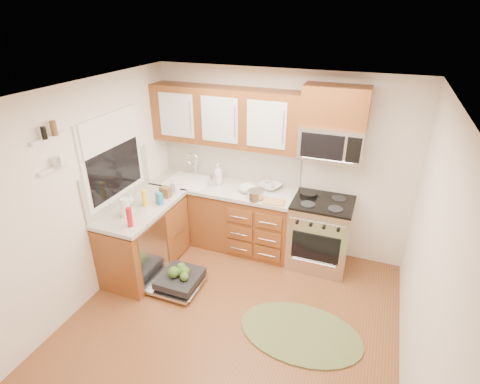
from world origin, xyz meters
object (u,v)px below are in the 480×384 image
at_px(dishwasher, 178,280).
at_px(skillet, 309,194).
at_px(sink, 189,189).
at_px(paper_towel_roll, 125,208).
at_px(cup, 269,186).
at_px(cutting_board, 274,202).
at_px(microwave, 331,142).
at_px(bowl_b, 247,189).
at_px(bowl_a, 270,186).
at_px(rug, 300,333).
at_px(upper_cabinets, 225,117).
at_px(range, 320,233).
at_px(stock_pot, 255,195).

relative_size(dishwasher, skillet, 2.98).
distance_m(sink, skillet, 1.73).
bearing_deg(paper_towel_roll, cup, 44.03).
height_order(sink, cup, cup).
xyz_separation_m(dishwasher, cutting_board, (0.95, 0.92, 0.83)).
relative_size(microwave, cutting_board, 2.83).
bearing_deg(sink, bowl_b, -1.63).
bearing_deg(bowl_b, dishwasher, -115.42).
bearing_deg(bowl_a, rug, -60.91).
relative_size(upper_cabinets, rug, 1.55).
distance_m(cutting_board, cup, 0.40).
distance_m(cutting_board, bowl_b, 0.46).
bearing_deg(paper_towel_roll, dishwasher, 4.63).
xyz_separation_m(microwave, paper_towel_roll, (-2.14, -1.30, -0.66)).
relative_size(range, sink, 1.53).
xyz_separation_m(microwave, dishwasher, (-1.54, -1.25, -1.60)).
bearing_deg(cup, microwave, -1.62).
distance_m(range, bowl_a, 0.92).
bearing_deg(cutting_board, cup, 117.01).
distance_m(sink, rug, 2.52).
bearing_deg(range, dishwasher, -143.73).
bearing_deg(sink, skillet, 4.00).
xyz_separation_m(bowl_b, cup, (0.25, 0.18, 0.01)).
height_order(range, microwave, microwave).
relative_size(dishwasher, bowl_b, 2.93).
height_order(paper_towel_roll, bowl_b, paper_towel_roll).
xyz_separation_m(microwave, sink, (-1.93, -0.13, -0.90)).
height_order(cutting_board, cup, cup).
relative_size(rug, bowl_b, 5.54).
height_order(range, stock_pot, stock_pot).
bearing_deg(cutting_board, paper_towel_roll, -147.93).
height_order(microwave, stock_pot, microwave).
bearing_deg(rug, paper_towel_roll, 176.28).
relative_size(upper_cabinets, paper_towel_roll, 8.68).
distance_m(range, skillet, 0.55).
height_order(sink, stock_pot, stock_pot).
xyz_separation_m(sink, rug, (2.00, -1.31, -0.79)).
bearing_deg(dishwasher, microwave, 39.07).
bearing_deg(paper_towel_roll, skillet, 33.80).
relative_size(rug, paper_towel_roll, 5.61).
xyz_separation_m(sink, stock_pot, (1.09, -0.20, 0.19)).
bearing_deg(paper_towel_roll, rug, -3.72).
height_order(microwave, paper_towel_roll, microwave).
height_order(upper_cabinets, microwave, upper_cabinets).
bearing_deg(sink, dishwasher, -70.80).
bearing_deg(bowl_a, skillet, -6.24).
bearing_deg(range, microwave, 90.00).
distance_m(dishwasher, bowl_a, 1.74).
xyz_separation_m(sink, cup, (1.16, 0.15, 0.18)).
bearing_deg(bowl_a, upper_cabinets, -177.78).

